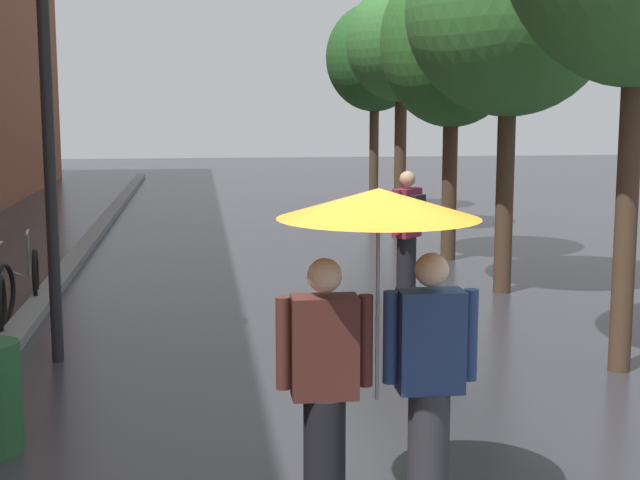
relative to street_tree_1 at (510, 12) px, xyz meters
name	(u,v)px	position (x,y,z in m)	size (l,w,h in m)	color
kerb_strip	(77,257)	(-6.24, 3.46, -3.77)	(0.30, 36.00, 0.12)	slate
street_tree_1	(510,12)	(0.00, 0.00, 0.00)	(2.81, 2.81, 5.26)	#473323
street_tree_2	(452,43)	(-0.01, 2.74, -0.23)	(2.38, 2.38, 5.01)	#473323
street_tree_3	(402,44)	(-0.06, 6.29, -0.02)	(2.25, 2.25, 5.03)	#473323
street_tree_4	(375,58)	(0.11, 10.00, -0.11)	(2.37, 2.37, 5.04)	#473323
couple_under_umbrella	(378,296)	(-3.12, -6.73, -2.38)	(1.24, 1.23, 2.10)	black
street_lamp_post	(48,120)	(-5.64, -2.73, -1.38)	(0.24, 0.24, 4.17)	black
pedestrian_walking_midground	(408,233)	(-1.45, -0.38, -2.91)	(0.46, 0.46, 1.74)	black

